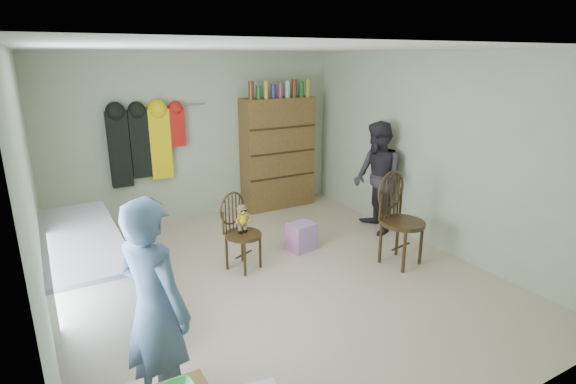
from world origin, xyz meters
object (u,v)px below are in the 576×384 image
counter (86,284)px  chair_front (240,227)px  dresser (278,153)px  chair_far (398,215)px

counter → chair_front: 1.79m
counter → dresser: 3.96m
chair_front → dresser: 2.37m
counter → dresser: size_ratio=0.89×
chair_far → dresser: 2.63m
chair_front → dresser: bearing=26.6°
counter → chair_front: size_ratio=2.01×
chair_front → dresser: dresser is taller
chair_front → chair_far: size_ratio=0.82×
counter → chair_far: size_ratio=1.65×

